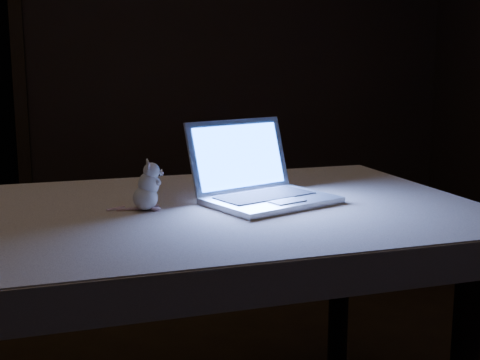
{
  "coord_description": "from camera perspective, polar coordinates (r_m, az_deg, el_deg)",
  "views": [
    {
      "loc": [
        -0.03,
        -1.83,
        1.2
      ],
      "look_at": [
        0.32,
        -0.08,
        0.86
      ],
      "focal_mm": 48.0,
      "sensor_mm": 36.0,
      "label": 1
    }
  ],
  "objects": [
    {
      "name": "back_wall",
      "position": [
        4.33,
        -10.95,
        11.75
      ],
      "size": [
        4.5,
        0.04,
        2.6
      ],
      "primitive_type": "cube",
      "color": "black",
      "rests_on": "ground"
    },
    {
      "name": "table",
      "position": [
        1.93,
        -3.46,
        -14.13
      ],
      "size": [
        1.57,
        1.12,
        0.79
      ],
      "primitive_type": null,
      "rotation": [
        0.0,
        0.0,
        0.12
      ],
      "color": "black",
      "rests_on": "floor"
    },
    {
      "name": "tablecloth",
      "position": [
        1.82,
        -3.34,
        -3.75
      ],
      "size": [
        1.81,
        1.48,
        0.09
      ],
      "primitive_type": null,
      "rotation": [
        0.0,
        0.0,
        0.32
      ],
      "color": "beige",
      "rests_on": "table"
    },
    {
      "name": "laptop",
      "position": [
        1.82,
        2.83,
        1.53
      ],
      "size": [
        0.45,
        0.43,
        0.24
      ],
      "primitive_type": null,
      "rotation": [
        0.0,
        0.0,
        0.45
      ],
      "color": "silver",
      "rests_on": "tablecloth"
    },
    {
      "name": "plush_mouse",
      "position": [
        1.76,
        -8.44,
        -0.46
      ],
      "size": [
        0.13,
        0.13,
        0.14
      ],
      "primitive_type": null,
      "rotation": [
        0.0,
        0.0,
        0.34
      ],
      "color": "white",
      "rests_on": "tablecloth"
    }
  ]
}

